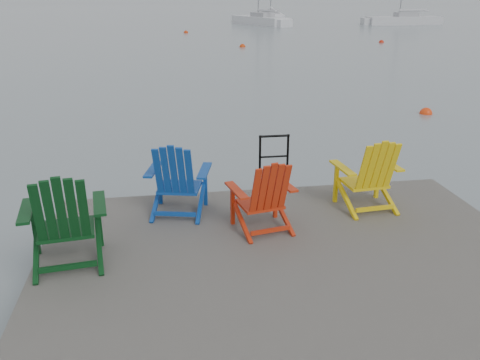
{
  "coord_description": "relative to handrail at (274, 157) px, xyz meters",
  "views": [
    {
      "loc": [
        -1.43,
        -4.89,
        3.49
      ],
      "look_at": [
        -0.35,
        2.03,
        0.85
      ],
      "focal_mm": 38.0,
      "sensor_mm": 36.0,
      "label": 1
    }
  ],
  "objects": [
    {
      "name": "ground",
      "position": [
        -0.25,
        -2.45,
        -1.04
      ],
      "size": [
        400.0,
        400.0,
        0.0
      ],
      "primitive_type": "plane",
      "color": "slate",
      "rests_on": "ground"
    },
    {
      "name": "dock",
      "position": [
        -0.25,
        -2.45,
        -0.69
      ],
      "size": [
        6.0,
        5.0,
        1.4
      ],
      "color": "#2C2A27",
      "rests_on": "ground"
    },
    {
      "name": "handrail",
      "position": [
        0.0,
        0.0,
        0.0
      ],
      "size": [
        0.48,
        0.04,
        0.9
      ],
      "color": "black",
      "rests_on": "dock"
    },
    {
      "name": "chair_green",
      "position": [
        -2.83,
        -1.94,
        0.05
      ],
      "size": [
        1.01,
        0.95,
        1.17
      ],
      "rotation": [
        0.0,
        0.0,
        0.13
      ],
      "color": "#093413",
      "rests_on": "dock"
    },
    {
      "name": "chair_blue",
      "position": [
        -1.52,
        -0.71,
        0.0
      ],
      "size": [
        0.98,
        0.93,
        1.08
      ],
      "rotation": [
        0.0,
        0.0,
        -0.23
      ],
      "color": "#0E3E97",
      "rests_on": "dock"
    },
    {
      "name": "chair_red",
      "position": [
        -0.44,
        -1.41,
        -0.04
      ],
      "size": [
        0.9,
        0.85,
        1.0
      ],
      "rotation": [
        0.0,
        0.0,
        0.2
      ],
      "color": "red",
      "rests_on": "dock"
    },
    {
      "name": "chair_yellow",
      "position": [
        1.18,
        -0.95,
        0.0
      ],
      "size": [
        0.91,
        0.85,
        1.08
      ],
      "rotation": [
        0.0,
        0.0,
        0.09
      ],
      "color": "yellow",
      "rests_on": "dock"
    },
    {
      "name": "sailboat_near",
      "position": [
        8.94,
        46.96,
        -0.69
      ],
      "size": [
        5.09,
        8.24,
        11.18
      ],
      "rotation": [
        0.0,
        0.0,
        0.4
      ],
      "color": "silver",
      "rests_on": "ground"
    },
    {
      "name": "sailboat_mid",
      "position": [
        11.59,
        54.28,
        -0.69
      ],
      "size": [
        4.1,
        10.26,
        13.57
      ],
      "rotation": [
        0.0,
        0.0,
        -0.16
      ],
      "color": "silver",
      "rests_on": "ground"
    },
    {
      "name": "sailboat_far",
      "position": [
        23.64,
        44.78,
        -0.69
      ],
      "size": [
        7.46,
        1.97,
        10.42
      ],
      "rotation": [
        0.0,
        0.0,
        1.58
      ],
      "color": "silver",
      "rests_on": "ground"
    },
    {
      "name": "buoy_a",
      "position": [
        6.1,
        6.5,
        -1.04
      ],
      "size": [
        0.37,
        0.37,
        0.37
      ],
      "primitive_type": "sphere",
      "color": "#F33A0E",
      "rests_on": "ground"
    },
    {
      "name": "buoy_b",
      "position": [
        3.63,
        25.73,
        -1.04
      ],
      "size": [
        0.39,
        0.39,
        0.39
      ],
      "primitive_type": "sphere",
      "color": "red",
      "rests_on": "ground"
    },
    {
      "name": "buoy_c",
      "position": [
        13.64,
        27.08,
        -1.04
      ],
      "size": [
        0.35,
        0.35,
        0.35
      ],
      "primitive_type": "sphere",
      "color": "red",
      "rests_on": "ground"
    },
    {
      "name": "buoy_d",
      "position": [
        0.66,
        37.55,
        -1.04
      ],
      "size": [
        0.39,
        0.39,
        0.39
      ],
      "primitive_type": "sphere",
      "color": "red",
      "rests_on": "ground"
    }
  ]
}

